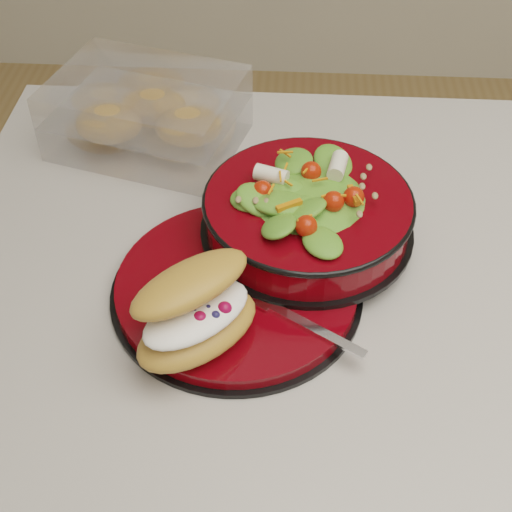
# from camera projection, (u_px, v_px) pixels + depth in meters

# --- Properties ---
(island_counter) EXTENTS (1.24, 0.74, 0.90)m
(island_counter) POSITION_uv_depth(u_px,v_px,m) (412.00, 473.00, 1.12)
(island_counter) COLOR white
(island_counter) RESTS_ON ground
(dinner_plate) EXTENTS (0.28, 0.28, 0.02)m
(dinner_plate) POSITION_uv_depth(u_px,v_px,m) (237.00, 288.00, 0.77)
(dinner_plate) COLOR black
(dinner_plate) RESTS_ON island_counter
(salad_bowl) EXTENTS (0.25, 0.25, 0.10)m
(salad_bowl) POSITION_uv_depth(u_px,v_px,m) (308.00, 207.00, 0.80)
(salad_bowl) COLOR black
(salad_bowl) RESTS_ON dinner_plate
(croissant) EXTENTS (0.15, 0.16, 0.08)m
(croissant) POSITION_uv_depth(u_px,v_px,m) (197.00, 311.00, 0.69)
(croissant) COLOR #C7833C
(croissant) RESTS_ON dinner_plate
(fork) EXTENTS (0.13, 0.09, 0.00)m
(fork) POSITION_uv_depth(u_px,v_px,m) (298.00, 320.00, 0.73)
(fork) COLOR silver
(fork) RESTS_ON dinner_plate
(pastry_box) EXTENTS (0.28, 0.23, 0.09)m
(pastry_box) POSITION_uv_depth(u_px,v_px,m) (148.00, 114.00, 0.96)
(pastry_box) COLOR white
(pastry_box) RESTS_ON island_counter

